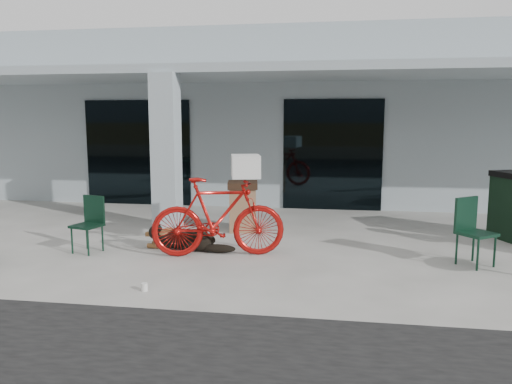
% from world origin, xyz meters
% --- Properties ---
extents(ground, '(80.00, 80.00, 0.00)m').
position_xyz_m(ground, '(0.00, 0.00, 0.00)').
color(ground, '#BBB8B1').
rests_on(ground, ground).
extents(building, '(22.00, 7.00, 4.50)m').
position_xyz_m(building, '(0.00, 8.50, 2.25)').
color(building, '#9DABB2').
rests_on(building, ground).
extents(storefront_glass_left, '(2.80, 0.06, 2.70)m').
position_xyz_m(storefront_glass_left, '(-3.20, 4.98, 1.35)').
color(storefront_glass_left, black).
rests_on(storefront_glass_left, ground).
extents(storefront_glass_right, '(2.40, 0.06, 2.70)m').
position_xyz_m(storefront_glass_right, '(1.80, 4.98, 1.35)').
color(storefront_glass_right, black).
rests_on(storefront_glass_right, ground).
extents(column, '(0.50, 0.50, 3.12)m').
position_xyz_m(column, '(-1.50, 2.30, 1.56)').
color(column, '#9DABB2').
rests_on(column, ground).
extents(overhang, '(22.00, 2.80, 0.18)m').
position_xyz_m(overhang, '(0.00, 3.60, 3.21)').
color(overhang, '#9DABB2').
rests_on(overhang, column).
extents(bicycle, '(2.24, 1.10, 1.29)m').
position_xyz_m(bicycle, '(0.01, 0.40, 0.65)').
color(bicycle, '#AF110E').
rests_on(bicycle, ground).
extents(laundry_basket, '(0.57, 0.69, 0.36)m').
position_xyz_m(laundry_basket, '(0.45, 0.51, 1.47)').
color(laundry_basket, white).
rests_on(laundry_basket, bicycle).
extents(dog, '(1.26, 0.53, 0.41)m').
position_xyz_m(dog, '(-0.64, 0.70, 0.20)').
color(dog, black).
rests_on(dog, ground).
extents(cup_near_dog, '(0.11, 0.11, 0.10)m').
position_xyz_m(cup_near_dog, '(-0.55, -1.40, 0.05)').
color(cup_near_dog, white).
rests_on(cup_near_dog, ground).
extents(cafe_chair_near, '(0.53, 0.56, 0.94)m').
position_xyz_m(cafe_chair_near, '(-2.21, 0.26, 0.47)').
color(cafe_chair_near, '#123424').
rests_on(cafe_chair_near, ground).
extents(cafe_chair_far_a, '(0.68, 0.69, 1.04)m').
position_xyz_m(cafe_chair_far_a, '(4.01, 0.47, 0.52)').
color(cafe_chair_far_a, '#123424').
rests_on(cafe_chair_far_a, ground).
extents(trash_receptacle, '(0.67, 0.67, 0.99)m').
position_xyz_m(trash_receptacle, '(0.07, 2.29, 0.50)').
color(trash_receptacle, '#876346').
rests_on(trash_receptacle, ground).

